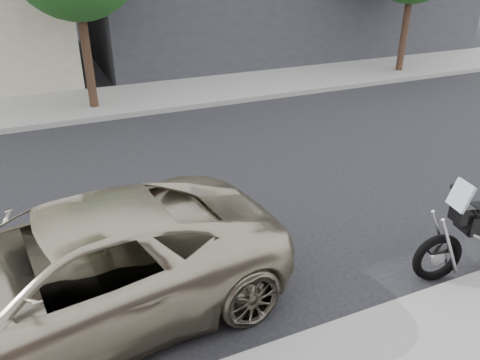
{
  "coord_description": "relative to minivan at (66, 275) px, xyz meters",
  "views": [
    {
      "loc": [
        3.43,
        7.47,
        4.17
      ],
      "look_at": [
        0.75,
        1.43,
        0.9
      ],
      "focal_mm": 35.0,
      "sensor_mm": 36.0,
      "label": 1
    }
  ],
  "objects": [
    {
      "name": "far_sidewalk",
      "position": [
        -3.5,
        -9.1,
        -0.66
      ],
      "size": [
        44.0,
        3.0,
        0.15
      ],
      "primitive_type": "cube",
      "color": "gray",
      "rests_on": "ground"
    },
    {
      "name": "ground",
      "position": [
        -3.5,
        -2.6,
        -0.73
      ],
      "size": [
        120.0,
        120.0,
        0.0
      ],
      "primitive_type": "plane",
      "color": "black",
      "rests_on": "ground"
    },
    {
      "name": "minivan",
      "position": [
        0.0,
        0.0,
        0.0
      ],
      "size": [
        5.54,
        3.05,
        1.47
      ],
      "primitive_type": "imported",
      "rotation": [
        0.0,
        0.0,
        1.69
      ],
      "color": "tan",
      "rests_on": "ground"
    }
  ]
}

